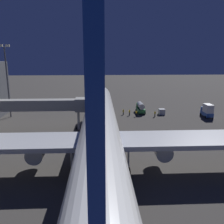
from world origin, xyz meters
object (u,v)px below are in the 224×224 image
Objects in this scene: fuel_tanker at (140,107)px; ops_van at (207,111)px; baggage_container_mid_row at (162,112)px; traffic_cone_nose_port at (108,115)px; ground_crew_by_tug at (123,112)px; airliner_at_gate at (100,133)px; ground_crew_under_port_wing at (155,113)px; ground_crew_by_belt_loader at (129,112)px; jet_bridge at (44,105)px; apron_floodlight_mast at (7,77)px; ground_crew_walking_aft at (136,113)px; traffic_cone_nose_starboard at (92,115)px.

fuel_tanker is 1.20× the size of ops_van.
traffic_cone_nose_port is at bearing 3.02° from baggage_container_mid_row.
airliner_at_gate is at bearing 78.81° from ground_crew_by_tug.
ground_crew_under_port_wing is 1.06× the size of ground_crew_by_tug.
jet_bridge is at bearing 30.35° from ground_crew_by_belt_loader.
baggage_container_mid_row is 9.80m from ground_crew_by_belt_loader.
baggage_container_mid_row is at bearing -176.98° from traffic_cone_nose_port.
ground_crew_by_tug is (8.85, -2.82, -0.06)m from ground_crew_under_port_wing.
ground_crew_by_tug is at bearing -32.08° from ground_crew_by_belt_loader.
ground_crew_by_tug is at bearing -167.54° from traffic_cone_nose_port.
fuel_tanker is 6.28m from ground_crew_under_port_wing.
apron_floodlight_mast is 11.94× the size of ground_crew_by_tug.
apron_floodlight_mast is 37.47m from ground_crew_walking_aft.
traffic_cone_nose_starboard is (9.07, 1.03, -0.65)m from ground_crew_by_tug.
traffic_cone_nose_port is at bearing 12.46° from ground_crew_by_tug.
ops_van reaches higher than traffic_cone_nose_port.
jet_bridge is 14.58× the size of ground_crew_by_tug.
airliner_at_gate is at bearing 71.60° from fuel_tanker.
baggage_container_mid_row is 8.15m from ground_crew_walking_aft.
ops_van is 14.82m from ground_crew_under_port_wing.
traffic_cone_nose_port is (28.28, -2.78, -1.62)m from ops_van.
airliner_at_gate is 126.65× the size of traffic_cone_nose_starboard.
ground_crew_by_belt_loader is at bearing 147.92° from ground_crew_by_tug.
ground_crew_under_port_wing is 18.02m from traffic_cone_nose_starboard.
ops_van is 2.63× the size of ground_crew_walking_aft.
airliner_at_gate is 39.44m from fuel_tanker.
baggage_container_mid_row is at bearing -156.65° from jet_bridge.
fuel_tanker is at bearing -108.40° from airliner_at_gate.
jet_bridge is 17.59m from traffic_cone_nose_starboard.
airliner_at_gate is 34.26m from traffic_cone_nose_port.
traffic_cone_nose_starboard is at bearing 6.49° from ground_crew_by_tug.
apron_floodlight_mast is 29.88m from traffic_cone_nose_port.
ops_van reaches higher than ground_crew_by_belt_loader.
ground_crew_by_belt_loader is (-21.57, -12.63, -5.00)m from jet_bridge.
ground_crew_walking_aft reaches higher than traffic_cone_nose_port.
jet_bridge is at bearing 32.49° from fuel_tanker.
ops_van is 32.84m from traffic_cone_nose_starboard.
apron_floodlight_mast is at bearing -45.35° from jet_bridge.
fuel_tanker is 10.84m from traffic_cone_nose_port.
airliner_at_gate reaches higher than traffic_cone_nose_port.
ground_crew_walking_aft is (-10.45, -32.58, -4.94)m from airliner_at_gate.
ground_crew_under_port_wing is at bearing -159.25° from jet_bridge.
ground_crew_under_port_wing is at bearing 122.38° from fuel_tanker.
fuel_tanker is at bearing -147.51° from jet_bridge.
fuel_tanker reaches higher than ground_crew_under_port_wing.
ops_van is 23.93m from ground_crew_by_tug.
apron_floodlight_mast reaches higher than ground_crew_by_belt_loader.
traffic_cone_nose_port is (16.14, 0.85, -0.55)m from baggage_container_mid_row.
airliner_at_gate is 12.37× the size of fuel_tanker.
ground_crew_walking_aft is 3.26× the size of traffic_cone_nose_port.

